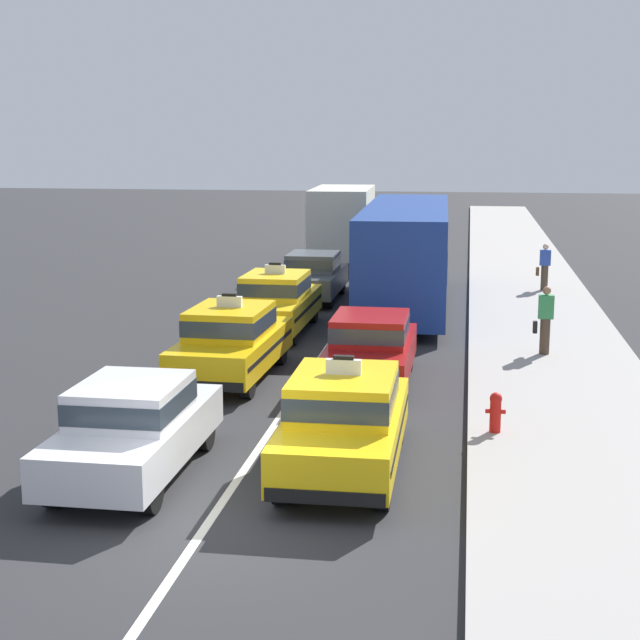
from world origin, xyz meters
name	(u,v)px	position (x,y,z in m)	size (l,w,h in m)	color
ground_plane	(203,530)	(0.00, 0.00, 0.00)	(160.00, 160.00, 0.00)	#2B2B2D
lane_stripe_left_right	(363,294)	(0.00, 20.00, 0.00)	(0.14, 80.00, 0.01)	silver
sidewalk_curb	(540,326)	(5.60, 15.00, 0.07)	(4.00, 90.00, 0.15)	#9E9993
sedan_left_nearest	(134,426)	(-1.65, 1.87, 0.85)	(1.78, 4.31, 1.58)	black
taxi_left_second	(232,341)	(-1.63, 8.12, 0.88)	(1.93, 4.60, 1.96)	black
taxi_left_third	(276,301)	(-1.66, 13.28, 0.88)	(1.86, 4.58, 1.96)	black
sedan_left_fourth	(313,275)	(-1.49, 18.57, 0.85)	(1.78, 4.31, 1.58)	black
box_truck_left_fifth	(344,223)	(-1.59, 27.07, 1.78)	(2.48, 7.03, 3.27)	black
taxi_left_sixth	(360,229)	(-1.71, 33.81, 0.88)	(1.84, 4.57, 1.96)	black
taxi_right_nearest	(344,420)	(1.62, 2.60, 0.88)	(1.85, 4.57, 1.96)	black
sedan_right_second	(370,347)	(1.48, 8.06, 0.85)	(1.78, 4.31, 1.58)	black
bus_right_third	(406,250)	(1.61, 17.69, 1.82)	(2.80, 11.26, 3.22)	black
pedestrian_near_crosswalk	(545,320)	(5.40, 11.08, 0.98)	(0.47, 0.24, 1.66)	#473828
pedestrian_mid_block	(544,267)	(6.11, 20.95, 0.95)	(0.47, 0.24, 1.59)	#473828
fire_hydrant	(496,411)	(4.08, 4.64, 0.55)	(0.36, 0.22, 0.73)	red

